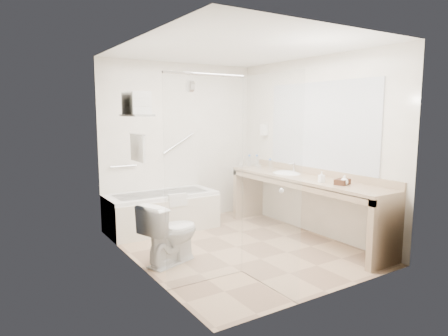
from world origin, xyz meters
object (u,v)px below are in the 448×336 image
vanity_counter (304,192)px  toilet (171,233)px  amenity_basket (342,182)px  water_bottle_left (257,162)px  bathtub (162,211)px

vanity_counter → toilet: bearing=177.1°
vanity_counter → amenity_basket: size_ratio=13.29×
toilet → water_bottle_left: bearing=-82.5°
vanity_counter → water_bottle_left: 1.17m
bathtub → vanity_counter: 2.09m
bathtub → amenity_basket: size_ratio=7.87×
bathtub → amenity_basket: (1.52, -2.06, 0.61)m
bathtub → vanity_counter: size_ratio=0.59×
bathtub → amenity_basket: bearing=-53.6°
vanity_counter → amenity_basket: (-0.00, -0.67, 0.24)m
vanity_counter → toilet: size_ratio=3.71×
toilet → water_bottle_left: water_bottle_left is taller
water_bottle_left → vanity_counter: bearing=-91.7°
toilet → amenity_basket: (1.97, -0.77, 0.53)m
vanity_counter → water_bottle_left: bearing=88.3°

